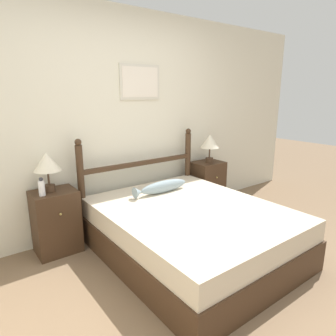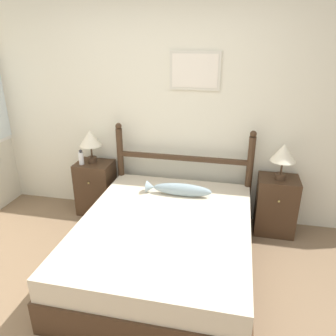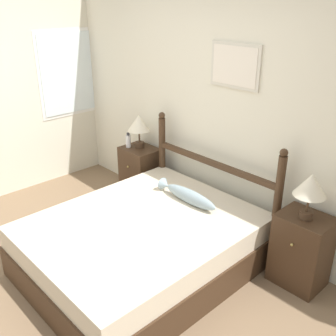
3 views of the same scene
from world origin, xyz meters
The scene contains 10 objects.
ground_plane centered at (0.00, 0.00, 0.00)m, with size 16.00×16.00×0.00m, color #7A6047.
wall_back centered at (0.00, 1.73, 1.28)m, with size 6.40×0.08×2.55m.
bed centered at (0.21, 0.63, 0.25)m, with size 1.59×1.95×0.50m.
headboard centered at (0.21, 1.57, 0.62)m, with size 1.59×0.08×1.15m.
nightstand_left centered at (-0.86, 1.50, 0.33)m, with size 0.43×0.37×0.66m.
nightstand_right centered at (1.28, 1.50, 0.33)m, with size 0.43×0.37×0.66m.
table_lamp_left centered at (-0.89, 1.52, 0.94)m, with size 0.26×0.26×0.40m.
table_lamp_right centered at (1.28, 1.47, 0.94)m, with size 0.26×0.26×0.40m.
bottle centered at (-0.98, 1.42, 0.74)m, with size 0.06×0.06×0.18m.
fish_pillow centered at (0.24, 1.17, 0.57)m, with size 0.70×0.12×0.14m.
Camera 1 is at (-1.64, -1.46, 1.62)m, focal length 32.00 mm.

